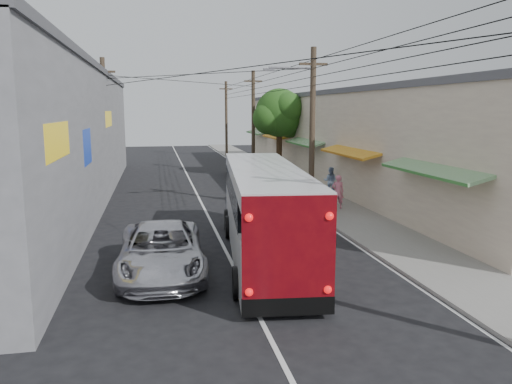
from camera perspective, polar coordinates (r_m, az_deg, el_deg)
ground at (r=11.95m, az=1.18°, el=-15.58°), size 120.00×120.00×0.00m
sidewalk at (r=32.22m, az=4.71°, el=0.48°), size 3.00×80.00×0.12m
building_right at (r=35.25m, az=10.93°, el=6.17°), size 7.09×40.00×6.25m
building_left at (r=29.24m, az=-23.63°, el=5.90°), size 7.20×36.00×7.25m
utility_poles at (r=31.39m, az=-1.34°, el=7.74°), size 11.80×45.28×8.00m
street_tree at (r=37.73m, az=2.79°, el=8.84°), size 4.40×4.00×6.60m
coach_bus at (r=17.10m, az=0.92°, el=-2.13°), size 3.44×11.06×3.14m
jeepney at (r=15.69m, az=-10.77°, el=-6.58°), size 2.65×5.59×1.54m
parked_suv at (r=24.71m, az=3.21°, el=-0.29°), size 3.19×6.37×1.78m
parked_car_mid at (r=31.93m, az=1.31°, el=1.55°), size 1.63×3.99×1.36m
parked_car_far at (r=38.33m, az=-1.97°, el=2.93°), size 1.85×4.46×1.43m
pedestrian_near at (r=25.30m, az=9.33°, el=0.02°), size 0.68×0.50×1.70m
pedestrian_far at (r=29.45m, az=8.49°, el=1.27°), size 0.98×0.92×1.61m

